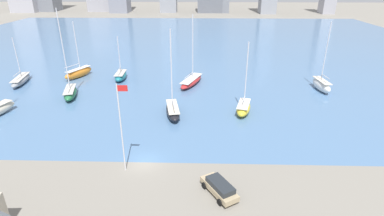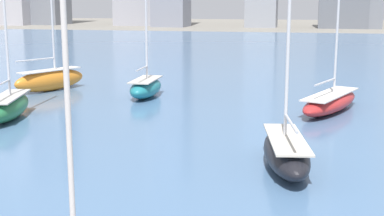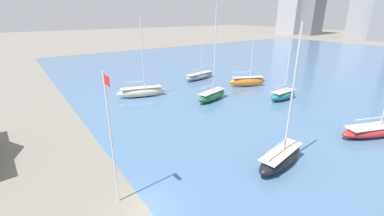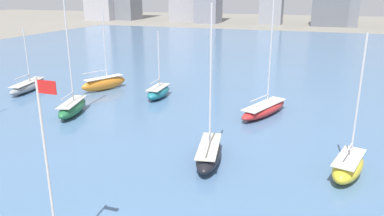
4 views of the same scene
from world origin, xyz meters
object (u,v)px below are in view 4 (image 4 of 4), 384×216
Objects in this scene: sailboat_orange at (104,83)px; sailboat_red at (264,109)px; sailboat_yellow at (348,166)px; flag_pole at (48,168)px; sailboat_gray at (28,86)px; sailboat_green at (72,107)px; sailboat_black at (209,152)px; sailboat_teal at (158,92)px.

sailboat_red is at bearing 14.97° from sailboat_orange.
flag_pole is at bearing -119.18° from sailboat_yellow.
sailboat_orange is 12.00m from sailboat_gray.
sailboat_orange is at bearing -168.61° from sailboat_red.
sailboat_green is 24.60m from sailboat_red.
sailboat_yellow is 0.73× the size of sailboat_green.
flag_pole is 0.76× the size of sailboat_red.
flag_pole reaches higher than sailboat_gray.
sailboat_black is 15.82m from sailboat_red.
sailboat_green is 16.07m from sailboat_gray.
sailboat_gray is (-14.09, 7.72, -0.21)m from sailboat_green.
sailboat_yellow is at bearing -4.94° from sailboat_black.
sailboat_yellow is (12.03, 1.14, 0.07)m from sailboat_black.
sailboat_green is (-7.12, -10.97, 0.11)m from sailboat_teal.
flag_pole is 0.78× the size of sailboat_black.
sailboat_orange is 0.76× the size of sailboat_green.
sailboat_red is (2.65, 15.59, -0.11)m from sailboat_black.
flag_pole is 17.13m from sailboat_black.
sailboat_black is at bearing -56.32° from sailboat_teal.
sailboat_green is at bearing 149.34° from sailboat_black.
sailboat_red reaches higher than sailboat_orange.
sailboat_red reaches higher than sailboat_yellow.
sailboat_green is at bearing -176.34° from sailboat_yellow.
sailboat_black is (23.65, -19.96, -0.18)m from sailboat_orange.
sailboat_green reaches higher than sailboat_gray.
sailboat_green is 1.68× the size of sailboat_gray.
sailboat_black is 22.98m from sailboat_teal.
sailboat_green is (-32.65, 6.48, 0.00)m from sailboat_yellow.
sailboat_orange is at bearing 167.08° from sailboat_yellow.
sailboat_yellow is 17.22m from sailboat_red.
sailboat_yellow is 1.23× the size of sailboat_gray.
sailboat_orange is 10.24m from sailboat_teal.
sailboat_red reaches higher than sailboat_black.
sailboat_yellow is at bearing -36.19° from sailboat_red.
sailboat_gray is at bearing -158.79° from sailboat_red.
sailboat_green is at bearing -39.47° from sailboat_gray.
sailboat_red is (23.28, 7.97, -0.18)m from sailboat_green.
flag_pole is at bearing -81.76° from sailboat_red.
sailboat_teal is (-13.50, 18.59, -0.04)m from sailboat_black.
sailboat_green reaches higher than sailboat_red.
sailboat_black is 1.45× the size of sailboat_gray.
sailboat_gray is (-46.74, 14.20, -0.21)m from sailboat_yellow.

